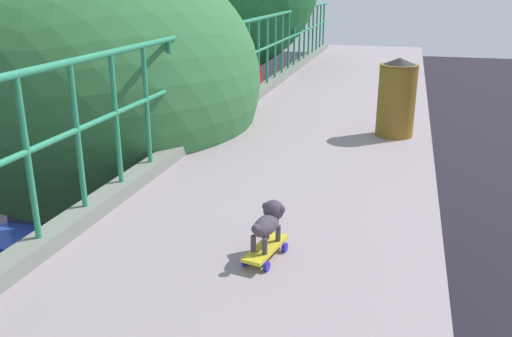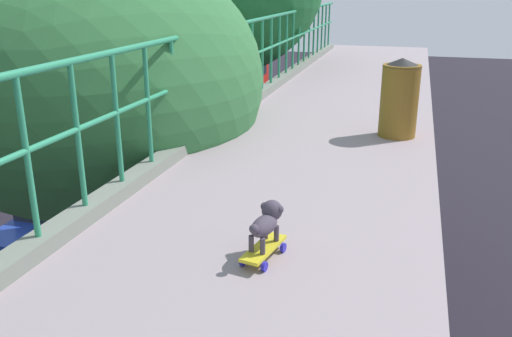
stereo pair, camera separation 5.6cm
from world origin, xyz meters
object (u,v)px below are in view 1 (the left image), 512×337
object	(u,v)px
toy_skateboard	(265,249)
small_dog	(269,220)
car_yellow_cab_fifth	(67,304)
city_bus	(209,91)
car_blue_sixth	(48,220)
litter_bin	(397,97)

from	to	relation	value
toy_skateboard	small_dog	distance (m)	0.20
car_yellow_cab_fifth	small_dog	distance (m)	9.47
city_bus	toy_skateboard	size ratio (longest dim) A/B	24.76
small_dog	city_bus	bearing A→B (deg)	111.37
car_yellow_cab_fifth	toy_skateboard	bearing A→B (deg)	-43.04
car_blue_sixth	small_dog	distance (m)	13.71
car_blue_sixth	toy_skateboard	distance (m)	13.67
city_bus	litter_bin	bearing A→B (deg)	-63.60
car_blue_sixth	litter_bin	distance (m)	12.38
city_bus	small_dog	distance (m)	25.18
car_blue_sixth	litter_bin	world-z (taller)	litter_bin
car_blue_sixth	city_bus	world-z (taller)	city_bus
car_blue_sixth	small_dog	size ratio (longest dim) A/B	10.19
car_yellow_cab_fifth	city_bus	distance (m)	18.09
car_yellow_cab_fifth	litter_bin	world-z (taller)	litter_bin
city_bus	toy_skateboard	world-z (taller)	toy_skateboard
small_dog	litter_bin	xyz separation A→B (m)	(0.73, 3.44, 0.22)
city_bus	car_yellow_cab_fifth	bearing A→B (deg)	-79.77
car_yellow_cab_fifth	toy_skateboard	world-z (taller)	toy_skateboard
litter_bin	toy_skateboard	bearing A→B (deg)	-101.92
car_blue_sixth	litter_bin	size ratio (longest dim) A/B	4.32
toy_skateboard	litter_bin	world-z (taller)	litter_bin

